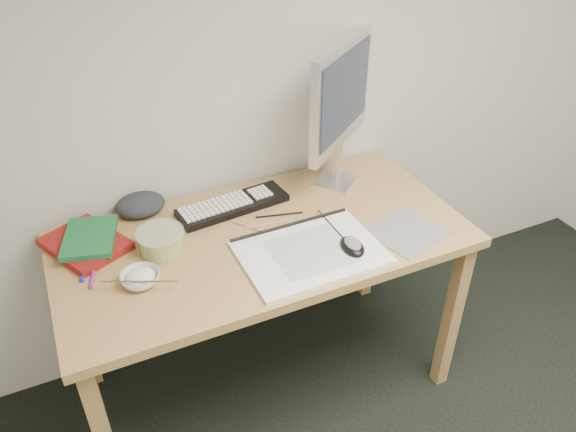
# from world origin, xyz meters

# --- Properties ---
(desk) EXTENTS (1.40, 0.70, 0.75)m
(desk) POSITION_xyz_m (-0.23, 1.43, 0.67)
(desk) COLOR #A67E4C
(desk) RESTS_ON ground
(mousepad) EXTENTS (0.28, 0.27, 0.00)m
(mousepad) POSITION_xyz_m (0.22, 1.23, 0.75)
(mousepad) COLOR slate
(mousepad) RESTS_ON desk
(sketchpad) EXTENTS (0.46, 0.33, 0.01)m
(sketchpad) POSITION_xyz_m (-0.13, 1.27, 0.76)
(sketchpad) COLOR white
(sketchpad) RESTS_ON desk
(keyboard) EXTENTS (0.42, 0.17, 0.02)m
(keyboard) POSITION_xyz_m (-0.27, 1.63, 0.76)
(keyboard) COLOR black
(keyboard) RESTS_ON desk
(monitor) EXTENTS (0.39, 0.32, 0.55)m
(monitor) POSITION_xyz_m (0.17, 1.64, 1.09)
(monitor) COLOR silver
(monitor) RESTS_ON desk
(mouse) EXTENTS (0.08, 0.12, 0.04)m
(mouse) POSITION_xyz_m (-0.00, 1.22, 0.78)
(mouse) COLOR black
(mouse) RESTS_ON sketchpad
(rice_bowl) EXTENTS (0.15, 0.15, 0.04)m
(rice_bowl) POSITION_xyz_m (-0.67, 1.35, 0.77)
(rice_bowl) COLOR white
(rice_bowl) RESTS_ON desk
(chopsticks) EXTENTS (0.21, 0.11, 0.02)m
(chopsticks) POSITION_xyz_m (-0.68, 1.32, 0.79)
(chopsticks) COLOR silver
(chopsticks) RESTS_ON rice_bowl
(fruit_tub) EXTENTS (0.18, 0.18, 0.08)m
(fruit_tub) POSITION_xyz_m (-0.57, 1.49, 0.79)
(fruit_tub) COLOR #CFD44A
(fruit_tub) RESTS_ON desk
(book_red) EXTENTS (0.30, 0.33, 0.03)m
(book_red) POSITION_xyz_m (-0.80, 1.61, 0.76)
(book_red) COLOR maroon
(book_red) RESTS_ON desk
(book_green) EXTENTS (0.22, 0.26, 0.02)m
(book_green) POSITION_xyz_m (-0.78, 1.61, 0.79)
(book_green) COLOR #186131
(book_green) RESTS_ON book_red
(cloth_lump) EXTENTS (0.18, 0.16, 0.06)m
(cloth_lump) POSITION_xyz_m (-0.58, 1.74, 0.78)
(cloth_lump) COLOR #222429
(cloth_lump) RESTS_ON desk
(pencil_pink) EXTENTS (0.16, 0.02, 0.01)m
(pencil_pink) POSITION_xyz_m (-0.20, 1.48, 0.75)
(pencil_pink) COLOR pink
(pencil_pink) RESTS_ON desk
(pencil_tan) EXTENTS (0.11, 0.15, 0.01)m
(pencil_tan) POSITION_xyz_m (-0.25, 1.48, 0.75)
(pencil_tan) COLOR tan
(pencil_tan) RESTS_ON desk
(pencil_black) EXTENTS (0.17, 0.05, 0.01)m
(pencil_black) POSITION_xyz_m (-0.14, 1.51, 0.75)
(pencil_black) COLOR black
(pencil_black) RESTS_ON desk
(marker_blue) EXTENTS (0.06, 0.14, 0.01)m
(marker_blue) POSITION_xyz_m (-0.81, 1.50, 0.76)
(marker_blue) COLOR #2022AD
(marker_blue) RESTS_ON desk
(marker_orange) EXTENTS (0.03, 0.12, 0.01)m
(marker_orange) POSITION_xyz_m (-0.81, 1.54, 0.76)
(marker_orange) COLOR orange
(marker_orange) RESTS_ON desk
(marker_purple) EXTENTS (0.04, 0.11, 0.01)m
(marker_purple) POSITION_xyz_m (-0.80, 1.44, 0.76)
(marker_purple) COLOR #84268C
(marker_purple) RESTS_ON desk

